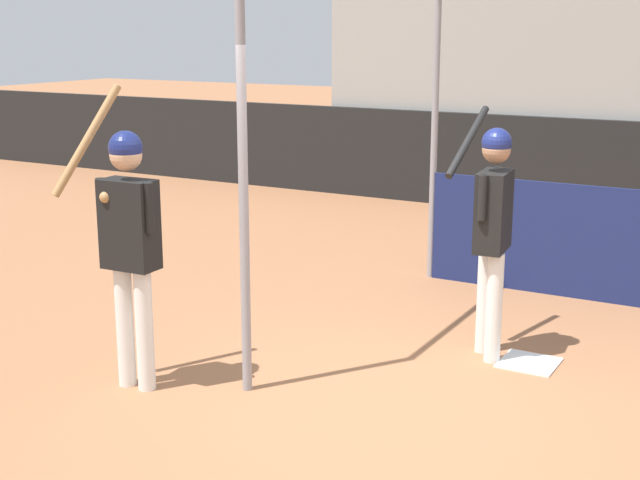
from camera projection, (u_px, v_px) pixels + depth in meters
ground_plane at (379, 409)px, 6.26m from camera, size 60.00×60.00×0.00m
outfield_wall at (608, 171)px, 12.19m from camera, size 24.00×0.12×1.38m
batting_cage at (581, 179)px, 7.85m from camera, size 3.45×3.58×3.05m
home_plate at (529, 363)px, 7.10m from camera, size 0.44×0.44×0.02m
player_batter at (492, 220)px, 7.01m from camera, size 0.51×0.85×1.98m
player_waiting at (129, 233)px, 6.38m from camera, size 0.75×0.55×2.22m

